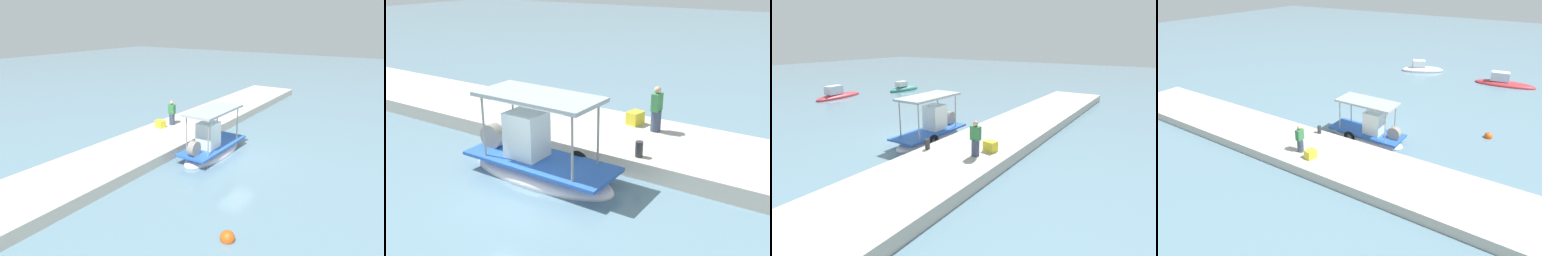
{
  "view_description": "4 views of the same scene",
  "coord_description": "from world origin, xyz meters",
  "views": [
    {
      "loc": [
        15.82,
        8.05,
        7.17
      ],
      "look_at": [
        0.05,
        -2.38,
        1.23
      ],
      "focal_mm": 32.22,
      "sensor_mm": 36.0,
      "label": 1
    },
    {
      "loc": [
        -7.25,
        8.6,
        5.98
      ],
      "look_at": [
        0.04,
        -2.62,
        1.08
      ],
      "focal_mm": 41.07,
      "sensor_mm": 36.0,
      "label": 2
    },
    {
      "loc": [
        -13.01,
        -12.08,
        5.64
      ],
      "look_at": [
        0.13,
        -3.28,
        1.15
      ],
      "focal_mm": 29.8,
      "sensor_mm": 36.0,
      "label": 3
    },
    {
      "loc": [
        9.24,
        -16.93,
        9.81
      ],
      "look_at": [
        -0.26,
        -2.05,
        1.13
      ],
      "focal_mm": 30.38,
      "sensor_mm": 36.0,
      "label": 4
    }
  ],
  "objects": [
    {
      "name": "main_fishing_boat",
      "position": [
        0.35,
        -0.87,
        0.47
      ],
      "size": [
        5.01,
        1.88,
        2.94
      ],
      "color": "white",
      "rests_on": "ground_plane"
    },
    {
      "name": "moored_boat_mid",
      "position": [
        12.53,
        13.07,
        0.2
      ],
      "size": [
        4.06,
        1.43,
        1.3
      ],
      "color": "teal",
      "rests_on": "ground_plane"
    },
    {
      "name": "fisherman_near_bollard",
      "position": [
        -1.63,
        -5.06,
        1.29
      ],
      "size": [
        0.37,
        0.46,
        1.61
      ],
      "color": "#39445D",
      "rests_on": "dock_quay"
    },
    {
      "name": "moored_boat_far",
      "position": [
        5.73,
        15.32,
        0.21
      ],
      "size": [
        5.44,
        2.2,
        1.46
      ],
      "color": "#BF2E37",
      "rests_on": "ground_plane"
    },
    {
      "name": "dock_quay",
      "position": [
        0.0,
        -4.34,
        0.28
      ],
      "size": [
        36.0,
        4.09,
        0.56
      ],
      "primitive_type": "cube",
      "color": "beige",
      "rests_on": "ground_plane"
    },
    {
      "name": "mooring_bollard",
      "position": [
        -2.12,
        -2.7,
        0.8
      ],
      "size": [
        0.24,
        0.24,
        0.49
      ],
      "primitive_type": "cylinder",
      "color": "#2D2D33",
      "rests_on": "dock_quay"
    },
    {
      "name": "ground_plane",
      "position": [
        0.0,
        0.0,
        0.0
      ],
      "size": [
        120.0,
        120.0,
        0.0
      ],
      "primitive_type": "plane",
      "color": "slate"
    },
    {
      "name": "marker_buoy",
      "position": [
        6.79,
        3.52,
        0.1
      ],
      "size": [
        0.52,
        0.52,
        0.52
      ],
      "color": "#E55516",
      "rests_on": "ground_plane"
    },
    {
      "name": "cargo_crate",
      "position": [
        -0.71,
        -5.32,
        0.8
      ],
      "size": [
        0.56,
        0.65,
        0.48
      ],
      "primitive_type": "cube",
      "rotation": [
        0.0,
        0.0,
        1.37
      ],
      "color": "yellow",
      "rests_on": "dock_quay"
    }
  ]
}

